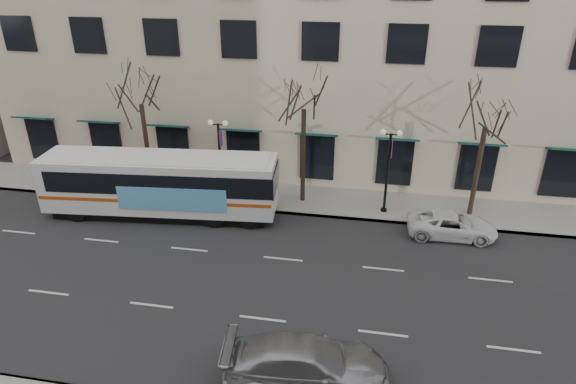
% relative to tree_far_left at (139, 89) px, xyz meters
% --- Properties ---
extents(ground, '(160.00, 160.00, 0.00)m').
position_rel_tree_far_left_xyz_m(ground, '(10.00, -8.80, -6.70)').
color(ground, black).
rests_on(ground, ground).
extents(sidewalk_far, '(80.00, 4.00, 0.15)m').
position_rel_tree_far_left_xyz_m(sidewalk_far, '(15.00, 0.20, -6.62)').
color(sidewalk_far, gray).
rests_on(sidewalk_far, ground).
extents(tree_far_left, '(3.60, 3.60, 8.34)m').
position_rel_tree_far_left_xyz_m(tree_far_left, '(0.00, 0.00, 0.00)').
color(tree_far_left, black).
rests_on(tree_far_left, ground).
extents(tree_far_mid, '(3.60, 3.60, 8.55)m').
position_rel_tree_far_left_xyz_m(tree_far_mid, '(10.00, 0.00, 0.21)').
color(tree_far_mid, black).
rests_on(tree_far_mid, ground).
extents(tree_far_right, '(3.60, 3.60, 8.06)m').
position_rel_tree_far_left_xyz_m(tree_far_right, '(20.00, 0.00, -0.28)').
color(tree_far_right, black).
rests_on(tree_far_right, ground).
extents(lamp_post_left, '(1.22, 0.45, 5.21)m').
position_rel_tree_far_left_xyz_m(lamp_post_left, '(5.01, -0.60, -3.75)').
color(lamp_post_left, black).
rests_on(lamp_post_left, ground).
extents(lamp_post_right, '(1.22, 0.45, 5.21)m').
position_rel_tree_far_left_xyz_m(lamp_post_right, '(15.01, -0.60, -3.75)').
color(lamp_post_right, black).
rests_on(lamp_post_right, ground).
extents(city_bus, '(13.73, 4.19, 3.66)m').
position_rel_tree_far_left_xyz_m(city_bus, '(2.17, -2.99, -4.70)').
color(city_bus, white).
rests_on(city_bus, ground).
extents(silver_car, '(6.12, 3.11, 1.70)m').
position_rel_tree_far_left_xyz_m(silver_car, '(12.29, -14.06, -5.85)').
color(silver_car, '#94969B').
rests_on(silver_car, ground).
extents(white_pickup, '(4.80, 2.30, 1.32)m').
position_rel_tree_far_left_xyz_m(white_pickup, '(18.62, -2.60, -6.04)').
color(white_pickup, white).
rests_on(white_pickup, ground).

